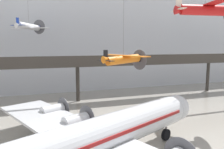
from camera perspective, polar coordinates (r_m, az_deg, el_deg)
hangar_back_wall at (r=50.75m, az=-11.00°, el=8.50°), size 140.00×3.00×22.74m
mezzanine_walkway at (r=40.16m, az=-8.81°, el=2.65°), size 110.00×3.20×8.69m
airliner_silver_main at (r=17.58m, az=-6.04°, el=-16.71°), size 26.59×31.32×9.11m
suspended_plane_red_highwing at (r=32.37m, az=23.02°, el=15.30°), size 8.22×9.90×5.49m
suspended_plane_white_twin at (r=42.88m, az=-20.86°, el=11.62°), size 6.70×6.28×6.24m
suspended_plane_orange_highwing at (r=26.62m, az=2.99°, el=4.06°), size 6.23×7.30×11.31m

